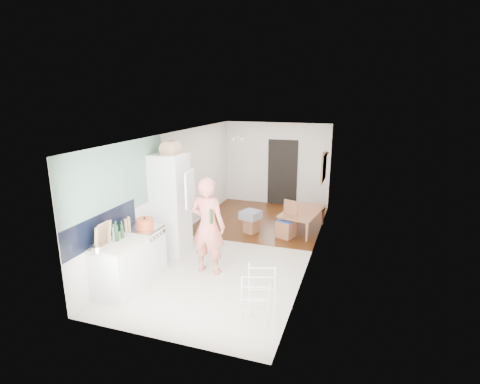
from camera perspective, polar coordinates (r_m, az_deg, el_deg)
The scene contains 32 objects.
room_shell at distance 8.13m, azimuth -0.06°, elevation -0.07°, with size 3.20×7.00×2.50m, color silver, non-canonical shape.
floor at distance 8.54m, azimuth -0.06°, elevation -8.20°, with size 3.20×7.00×0.01m, color beige.
wood_floor_overlay at distance 10.19m, azimuth 3.27°, elevation -4.28°, with size 3.20×3.30×0.01m, color #52280C.
sage_wall_panel at distance 6.98m, azimuth -17.98°, elevation 1.74°, with size 0.02×3.00×1.30m, color slate.
tile_splashback at distance 6.75m, azimuth -20.21°, elevation -5.10°, with size 0.02×1.90×0.50m, color black.
doorway_recess at distance 11.41m, azimuth 6.48°, elevation 2.93°, with size 0.90×0.04×2.00m, color black.
base_cabinet at distance 6.85m, azimuth -17.76°, elevation -11.10°, with size 0.60×0.90×0.86m, color silver.
worktop at distance 6.67m, azimuth -18.08°, elevation -7.53°, with size 0.62×0.92×0.06m, color silver.
range_cooker at distance 7.40m, azimuth -14.35°, elevation -8.75°, with size 0.60×0.60×0.88m, color silver.
cooker_top at distance 7.23m, azimuth -14.58°, elevation -5.41°, with size 0.60×0.60×0.04m, color silver.
fridge_housing at distance 7.99m, azimuth -10.54°, elevation -1.91°, with size 0.66×0.66×2.15m, color silver.
fridge_door at distance 7.33m, azimuth -7.66°, elevation 0.55°, with size 0.56×0.04×0.70m, color silver.
fridge_interior at distance 7.72m, azimuth -8.69°, elevation 1.25°, with size 0.02×0.52×0.66m, color white.
pinboard at distance 9.56m, azimuth 12.67°, elevation 3.69°, with size 0.03×0.90×0.70m, color tan.
pinboard_frame at distance 9.56m, azimuth 12.58°, elevation 3.69°, with size 0.01×0.94×0.74m, color brown.
wall_sconce at distance 10.17m, azimuth 12.91°, elevation 5.48°, with size 0.18×0.18×0.16m, color maroon.
person at distance 7.01m, azimuth -4.95°, elevation -3.87°, with size 0.80×0.53×2.21m, color #D96F61.
dining_table at distance 9.48m, azimuth 9.61°, elevation -4.57°, with size 1.26×0.70×0.44m, color brown.
dining_chair at distance 8.92m, azimuth 7.06°, elevation -4.25°, with size 0.37×0.37×0.88m, color brown, non-canonical shape.
stool at distance 9.23m, azimuth 1.68°, elevation -5.14°, with size 0.29×0.29×0.38m, color brown, non-canonical shape.
grey_drape at distance 9.12m, azimuth 1.64°, elevation -3.51°, with size 0.43×0.43×0.19m, color gray.
drying_rack at distance 5.77m, azimuth 2.86°, elevation -15.68°, with size 0.43×0.39×0.84m, color silver, non-canonical shape.
bread_bin at distance 7.73m, azimuth -10.54°, elevation 6.43°, with size 0.36×0.34×0.19m, color tan, non-canonical shape.
red_casserole at distance 7.15m, azimuth -14.30°, elevation -4.65°, with size 0.32×0.32×0.19m, color #C94B24.
steel_pan at distance 6.38m, azimuth -20.97°, elevation -8.07°, with size 0.21×0.21×0.10m, color silver.
held_bottle at distance 6.85m, azimuth -4.41°, elevation -3.72°, with size 0.06×0.06×0.27m, color #133A18.
bottle_a at distance 6.67m, azimuth -18.31°, elevation -5.97°, with size 0.07×0.07×0.29m, color #133A18.
bottle_b at distance 6.78m, azimuth -17.52°, elevation -5.71°, with size 0.06×0.06×0.25m, color #133A18.
bottle_c at distance 6.79m, azimuth -18.56°, elevation -5.97°, with size 0.09×0.09×0.21m, color silver.
pepper_mill_front at distance 7.04m, azimuth -16.98°, elevation -5.12°, with size 0.05×0.05×0.20m, color tan.
pepper_mill_back at distance 7.10m, azimuth -16.57°, elevation -4.87°, with size 0.06×0.06×0.21m, color tan.
chopping_boards at distance 6.49m, azimuth -20.18°, elevation -6.13°, with size 0.04×0.30×0.41m, color tan, non-canonical shape.
Camera 1 is at (2.50, -7.44, 3.36)m, focal length 28.00 mm.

